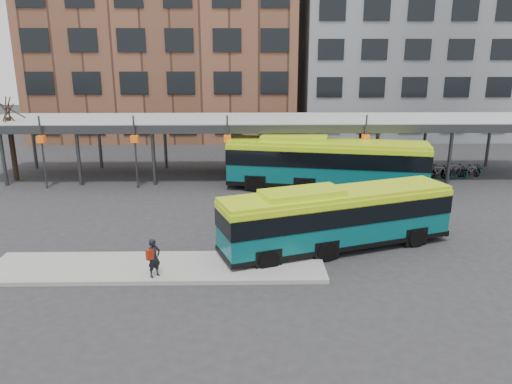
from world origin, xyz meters
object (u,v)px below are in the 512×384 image
tree (12,146)px  pedestrian (154,258)px  bus_front (336,217)px  bus_rear (325,162)px

tree → pedestrian: (12.56, -16.04, -1.45)m
bus_front → bus_rear: (1.01, 10.00, 0.26)m
bus_rear → pedestrian: 15.83m
tree → pedestrian: 20.42m
bus_front → bus_rear: 10.05m
tree → pedestrian: size_ratio=3.55×
tree → bus_rear: bearing=-7.7°
bus_front → tree: bearing=128.1°
bus_rear → bus_front: bearing=-84.8°
bus_rear → pedestrian: bus_rear is taller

